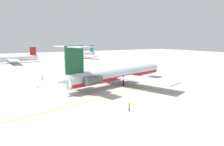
# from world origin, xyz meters

# --- Properties ---
(ground) EXTENTS (368.10, 368.10, 0.00)m
(ground) POSITION_xyz_m (0.00, 0.00, 0.00)
(ground) COLOR #B7B5AD
(main_jetliner) EXTENTS (41.08, 36.72, 12.12)m
(main_jetliner) POSITION_xyz_m (-1.97, 10.59, 3.30)
(main_jetliner) COLOR silver
(main_jetliner) RESTS_ON ground
(airliner_far_left) EXTENTS (30.29, 29.94, 9.05)m
(airliner_far_left) POSITION_xyz_m (-26.05, 89.23, 2.67)
(airliner_far_left) COLOR silver
(airliner_far_left) RESTS_ON ground
(airliner_mid_left) EXTENTS (29.72, 30.01, 9.39)m
(airliner_mid_left) POSITION_xyz_m (20.29, 97.77, 2.77)
(airliner_mid_left) COLOR white
(airliner_mid_left) RESTS_ON ground
(ground_crew_near_nose) EXTENTS (0.29, 0.39, 1.79)m
(ground_crew_near_nose) POSITION_xyz_m (-11.75, -10.28, 1.13)
(ground_crew_near_nose) COLOR black
(ground_crew_near_nose) RESTS_ON ground
(ground_crew_near_tail) EXTENTS (0.27, 0.42, 1.66)m
(ground_crew_near_tail) POSITION_xyz_m (-20.19, 27.79, 1.05)
(ground_crew_near_tail) COLOR black
(ground_crew_near_tail) RESTS_ON ground
(safety_cone_nose) EXTENTS (0.40, 0.40, 0.55)m
(safety_cone_nose) POSITION_xyz_m (-23.39, 18.09, 0.28)
(safety_cone_nose) COLOR #EA590F
(safety_cone_nose) RESTS_ON ground
(taxiway_centreline) EXTENTS (93.28, 20.96, 0.01)m
(taxiway_centreline) POSITION_xyz_m (-0.83, 2.74, 0.00)
(taxiway_centreline) COLOR gold
(taxiway_centreline) RESTS_ON ground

